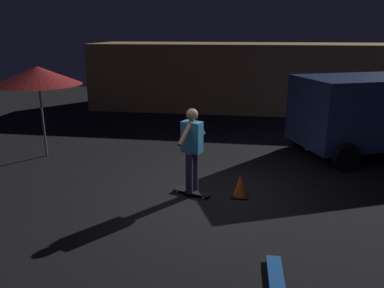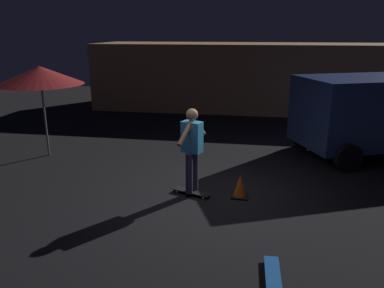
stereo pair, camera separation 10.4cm
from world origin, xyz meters
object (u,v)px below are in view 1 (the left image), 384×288
object	(u,v)px
skateboard_spare	(276,273)
traffic_cone	(240,186)
skater	(192,145)
patio_umbrella	(38,76)
skateboard_ridden	(192,192)

from	to	relation	value
skateboard_spare	traffic_cone	bearing A→B (deg)	102.41
skateboard_spare	traffic_cone	world-z (taller)	traffic_cone
skater	traffic_cone	size ratio (longest dim) A/B	3.63
patio_umbrella	skater	distance (m)	4.61
patio_umbrella	skateboard_spare	bearing A→B (deg)	-37.16
skateboard_ridden	traffic_cone	bearing A→B (deg)	2.86
patio_umbrella	traffic_cone	xyz separation A→B (m)	(5.05, -1.77, -1.86)
skateboard_ridden	skateboard_spare	xyz separation A→B (m)	(1.49, -2.43, 0.00)
patio_umbrella	traffic_cone	size ratio (longest dim) A/B	5.00
patio_umbrella	skateboard_spare	distance (m)	7.30
skateboard_spare	traffic_cone	distance (m)	2.54
skateboard_ridden	skateboard_spare	bearing A→B (deg)	-58.47
skateboard_spare	traffic_cone	size ratio (longest dim) A/B	1.71
skateboard_ridden	skateboard_spare	distance (m)	2.85
skateboard_ridden	traffic_cone	size ratio (longest dim) A/B	1.74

